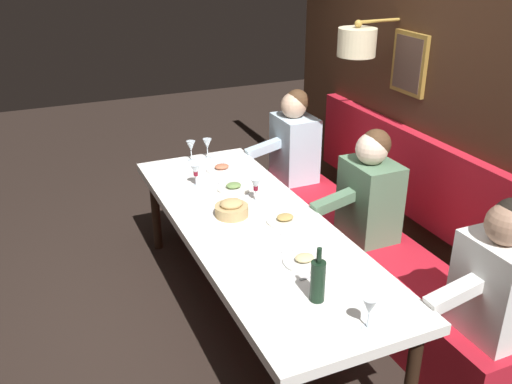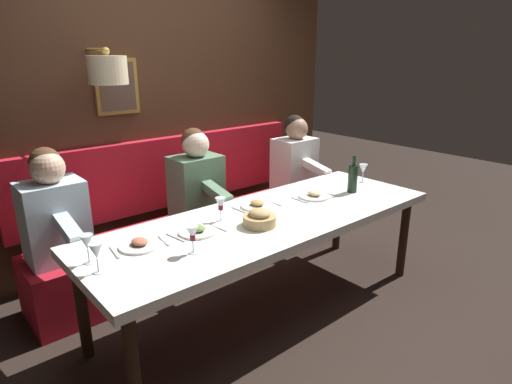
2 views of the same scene
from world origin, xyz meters
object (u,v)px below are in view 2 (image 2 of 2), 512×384
object	(u,v)px
wine_glass_1	(363,169)
wine_glass_3	(192,234)
bread_bowl	(259,219)
dining_table	(269,224)
wine_glass_4	(221,205)
wine_glass_0	(87,243)
diner_middle	(53,210)
wine_glass_2	(96,252)
diner_near	(196,179)
wine_bottle	(353,178)
diner_nearest	(295,158)

from	to	relation	value
wine_glass_1	wine_glass_3	world-z (taller)	same
wine_glass_3	bread_bowl	world-z (taller)	wine_glass_3
dining_table	wine_glass_4	distance (m)	0.38
bread_bowl	wine_glass_1	bearing A→B (deg)	-83.22
wine_glass_0	wine_glass_1	size ratio (longest dim) A/B	1.00
wine_glass_0	wine_glass_4	xyz separation A→B (m)	(0.03, -0.90, -0.00)
diner_middle	wine_glass_2	size ratio (longest dim) A/B	4.82
diner_near	wine_glass_1	size ratio (longest dim) A/B	4.82
dining_table	diner_middle	bearing A→B (deg)	52.57
dining_table	diner_near	size ratio (longest dim) A/B	3.31
diner_near	wine_bottle	bearing A→B (deg)	-135.73
wine_glass_0	diner_near	bearing A→B (deg)	-57.14
diner_near	wine_glass_2	bearing A→B (deg)	127.21
wine_glass_2	wine_glass_4	world-z (taller)	same
diner_near	wine_glass_3	world-z (taller)	diner_near
wine_glass_2	wine_glass_3	distance (m)	0.51
diner_nearest	diner_middle	world-z (taller)	same
wine_glass_2	dining_table	bearing A→B (deg)	-88.95
diner_middle	wine_glass_1	xyz separation A→B (m)	(-0.81, -2.32, 0.04)
diner_nearest	diner_middle	size ratio (longest dim) A/B	1.00
wine_glass_0	bread_bowl	xyz separation A→B (m)	(-0.20, -1.04, -0.07)
wine_glass_4	wine_glass_1	bearing A→B (deg)	-92.96
diner_middle	wine_bottle	distance (m)	2.23
wine_bottle	wine_glass_3	bearing A→B (deg)	94.01
diner_near	diner_middle	size ratio (longest dim) A/B	1.00
wine_glass_0	wine_bottle	world-z (taller)	wine_bottle
diner_middle	wine_glass_0	world-z (taller)	diner_middle
diner_near	bread_bowl	distance (m)	0.98
bread_bowl	diner_middle	bearing A→B (deg)	45.69
wine_bottle	dining_table	bearing A→B (deg)	87.67
wine_glass_4	dining_table	bearing A→B (deg)	-116.20
diner_nearest	wine_glass_1	distance (m)	0.81
dining_table	wine_glass_0	size ratio (longest dim) A/B	15.96
wine_glass_2	bread_bowl	world-z (taller)	wine_glass_2
dining_table	diner_nearest	bearing A→B (deg)	-52.59
wine_glass_2	diner_middle	bearing A→B (deg)	-3.43
wine_bottle	diner_nearest	bearing A→B (deg)	-16.64
wine_glass_2	bread_bowl	xyz separation A→B (m)	(-0.06, -1.05, -0.07)
wine_glass_2	wine_glass_4	xyz separation A→B (m)	(0.17, -0.91, -0.00)
diner_near	bread_bowl	world-z (taller)	diner_near
dining_table	wine_bottle	bearing A→B (deg)	-92.33
dining_table	wine_glass_3	xyz separation A→B (m)	(-0.15, 0.71, 0.18)
wine_glass_1	wine_glass_4	world-z (taller)	same
wine_glass_0	wine_glass_4	distance (m)	0.90
diner_middle	wine_glass_0	bearing A→B (deg)	176.21
wine_glass_1	wine_bottle	bearing A→B (deg)	110.50
wine_glass_2	diner_near	bearing A→B (deg)	-52.79
wine_glass_0	wine_glass_2	distance (m)	0.14
wine_glass_4	diner_near	bearing A→B (deg)	-21.25
diner_near	wine_glass_1	xyz separation A→B (m)	(-0.81, -1.18, 0.04)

